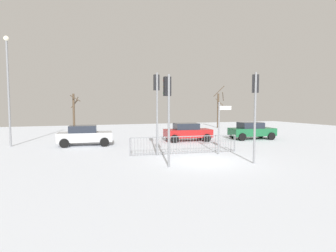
{
  "coord_description": "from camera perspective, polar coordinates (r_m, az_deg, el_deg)",
  "views": [
    {
      "loc": [
        -6.41,
        -12.78,
        2.88
      ],
      "look_at": [
        -0.95,
        2.81,
        1.67
      ],
      "focal_mm": 29.33,
      "sensor_mm": 36.0,
      "label": 1
    }
  ],
  "objects": [
    {
      "name": "street_lamp",
      "position": [
        22.46,
        -30.3,
        8.14
      ],
      "size": [
        0.36,
        0.36,
        7.73
      ],
      "color": "slate",
      "rests_on": "ground"
    },
    {
      "name": "ground_plane",
      "position": [
        14.59,
        7.23,
        -7.24
      ],
      "size": [
        60.0,
        60.0,
        0.0
      ],
      "primitive_type": "plane",
      "color": "silver"
    },
    {
      "name": "traffic_light_mid_left",
      "position": [
        12.95,
        -0.12,
        5.54
      ],
      "size": [
        0.35,
        0.57,
        4.35
      ],
      "rotation": [
        0.0,
        0.0,
        0.13
      ],
      "color": "slate",
      "rests_on": "ground"
    },
    {
      "name": "car_red_trailing",
      "position": [
        22.59,
        4.05,
        -1.19
      ],
      "size": [
        3.96,
        2.27,
        1.47
      ],
      "rotation": [
        0.0,
        0.0,
        -0.11
      ],
      "color": "maroon",
      "rests_on": "ground"
    },
    {
      "name": "direction_sign_post",
      "position": [
        16.57,
        10.73,
        0.18
      ],
      "size": [
        0.78,
        0.2,
        3.12
      ],
      "rotation": [
        0.0,
        0.0,
        -0.19
      ],
      "color": "slate",
      "rests_on": "ground"
    },
    {
      "name": "traffic_light_rear_left",
      "position": [
        14.46,
        17.66,
        5.75
      ],
      "size": [
        0.43,
        0.5,
        4.54
      ],
      "rotation": [
        0.0,
        0.0,
        5.71
      ],
      "color": "slate",
      "rests_on": "ground"
    },
    {
      "name": "car_green_near",
      "position": [
        24.86,
        16.96,
        -0.88
      ],
      "size": [
        3.97,
        2.3,
        1.47
      ],
      "rotation": [
        0.0,
        0.0,
        -0.12
      ],
      "color": "#195933",
      "rests_on": "ground"
    },
    {
      "name": "traffic_light_rear_right",
      "position": [
        16.01,
        -2.39,
        6.4
      ],
      "size": [
        0.34,
        0.57,
        4.79
      ],
      "rotation": [
        0.0,
        0.0,
        6.19
      ],
      "color": "slate",
      "rests_on": "ground"
    },
    {
      "name": "car_silver_far",
      "position": [
        20.88,
        -16.92,
        -1.81
      ],
      "size": [
        3.96,
        2.26,
        1.47
      ],
      "rotation": [
        0.0,
        0.0,
        -0.1
      ],
      "color": "#B2B5BA",
      "rests_on": "ground"
    },
    {
      "name": "pedestrian_guard_railing",
      "position": [
        16.61,
        3.55,
        -3.88
      ],
      "size": [
        6.65,
        0.66,
        1.07
      ],
      "rotation": [
        0.0,
        0.0,
        -0.09
      ],
      "color": "slate",
      "rests_on": "ground"
    },
    {
      "name": "bare_tree_left",
      "position": [
        36.81,
        10.41,
        3.5
      ],
      "size": [
        1.66,
        1.94,
        5.59
      ],
      "color": "#473828",
      "rests_on": "ground"
    },
    {
      "name": "bare_tree_centre",
      "position": [
        29.72,
        -18.96,
        2.62
      ],
      "size": [
        1.02,
        1.2,
        4.13
      ],
      "color": "#473828",
      "rests_on": "ground"
    }
  ]
}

